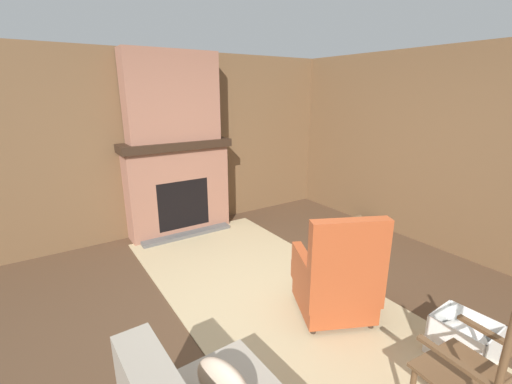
{
  "coord_description": "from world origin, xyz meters",
  "views": [
    {
      "loc": [
        2.16,
        -1.71,
        2.05
      ],
      "look_at": [
        -1.07,
        0.43,
        0.9
      ],
      "focal_mm": 24.0,
      "sensor_mm": 36.0,
      "label": 1
    }
  ],
  "objects_px": {
    "armchair": "(336,281)",
    "firewood_stack": "(358,224)",
    "oil_lamp_vase": "(157,134)",
    "storage_case": "(187,134)",
    "laundry_basket": "(463,339)"
  },
  "relations": [
    {
      "from": "laundry_basket",
      "to": "oil_lamp_vase",
      "type": "xyz_separation_m",
      "value": [
        -3.72,
        -1.13,
        1.3
      ]
    },
    {
      "from": "oil_lamp_vase",
      "to": "storage_case",
      "type": "distance_m",
      "value": 0.45
    },
    {
      "from": "armchair",
      "to": "laundry_basket",
      "type": "xyz_separation_m",
      "value": [
        0.93,
        0.45,
        -0.19
      ]
    },
    {
      "from": "oil_lamp_vase",
      "to": "laundry_basket",
      "type": "bearing_deg",
      "value": 16.87
    },
    {
      "from": "oil_lamp_vase",
      "to": "firewood_stack",
      "type": "bearing_deg",
      "value": 60.54
    },
    {
      "from": "firewood_stack",
      "to": "laundry_basket",
      "type": "distance_m",
      "value": 2.69
    },
    {
      "from": "firewood_stack",
      "to": "oil_lamp_vase",
      "type": "distance_m",
      "value": 3.27
    },
    {
      "from": "firewood_stack",
      "to": "laundry_basket",
      "type": "xyz_separation_m",
      "value": [
        2.26,
        -1.45,
        0.11
      ]
    },
    {
      "from": "firewood_stack",
      "to": "oil_lamp_vase",
      "type": "height_order",
      "value": "oil_lamp_vase"
    },
    {
      "from": "armchair",
      "to": "firewood_stack",
      "type": "xyz_separation_m",
      "value": [
        -1.33,
        1.89,
        -0.3
      ]
    },
    {
      "from": "armchair",
      "to": "storage_case",
      "type": "xyz_separation_m",
      "value": [
        -2.78,
        -0.23,
        1.07
      ]
    },
    {
      "from": "armchair",
      "to": "firewood_stack",
      "type": "bearing_deg",
      "value": -29.15
    },
    {
      "from": "firewood_stack",
      "to": "armchair",
      "type": "bearing_deg",
      "value": -54.86
    },
    {
      "from": "storage_case",
      "to": "laundry_basket",
      "type": "bearing_deg",
      "value": 10.32
    },
    {
      "from": "firewood_stack",
      "to": "storage_case",
      "type": "distance_m",
      "value": 2.92
    }
  ]
}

